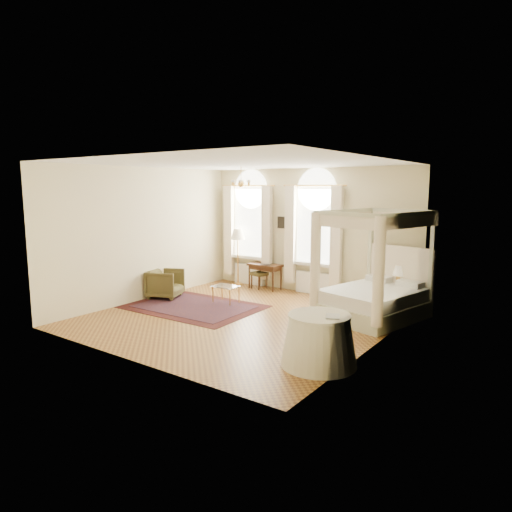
{
  "coord_description": "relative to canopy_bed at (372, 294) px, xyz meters",
  "views": [
    {
      "loc": [
        5.82,
        -7.61,
        2.8
      ],
      "look_at": [
        0.11,
        0.4,
        1.32
      ],
      "focal_mm": 32.0,
      "sensor_mm": 36.0,
      "label": 1
    }
  ],
  "objects": [
    {
      "name": "canopy_bed",
      "position": [
        0.0,
        0.0,
        0.0
      ],
      "size": [
        2.18,
        2.48,
        2.32
      ],
      "color": "#B7B895",
      "rests_on": "ground"
    },
    {
      "name": "window_left",
      "position": [
        -4.21,
        1.23,
        0.96
      ],
      "size": [
        1.62,
        0.27,
        3.29
      ],
      "color": "white",
      "rests_on": "room_walls"
    },
    {
      "name": "nightstand_lamp",
      "position": [
        0.24,
        0.98,
        0.37
      ],
      "size": [
        0.29,
        0.29,
        0.42
      ],
      "color": "gold",
      "rests_on": "nightstand"
    },
    {
      "name": "wall_pictures",
      "position": [
        -2.22,
        1.33,
        1.36
      ],
      "size": [
        2.54,
        0.03,
        0.39
      ],
      "color": "black",
      "rests_on": "room_walls"
    },
    {
      "name": "nightstand",
      "position": [
        0.14,
        1.06,
        -0.22
      ],
      "size": [
        0.45,
        0.42,
        0.62
      ],
      "primitive_type": "cube",
      "rotation": [
        0.0,
        0.0,
        0.06
      ],
      "color": "#3A220F",
      "rests_on": "ground"
    },
    {
      "name": "oriental_rug",
      "position": [
        -3.78,
        -1.56,
        -0.52
      ],
      "size": [
        3.12,
        2.28,
        0.01
      ],
      "color": "#3D110E",
      "rests_on": "ground"
    },
    {
      "name": "stool",
      "position": [
        -3.65,
        0.96,
        -0.14
      ],
      "size": [
        0.48,
        0.48,
        0.46
      ],
      "color": "#4A3F20",
      "rests_on": "ground"
    },
    {
      "name": "side_table",
      "position": [
        0.3,
        -3.03,
        -0.12
      ],
      "size": [
        1.21,
        1.21,
        0.83
      ],
      "color": "#EDE8CE",
      "rests_on": "ground"
    },
    {
      "name": "writing_desk",
      "position": [
        -3.5,
        1.03,
        0.07
      ],
      "size": [
        0.96,
        0.54,
        0.7
      ],
      "color": "#3A220F",
      "rests_on": "ground"
    },
    {
      "name": "armchair",
      "position": [
        -5.01,
        -1.3,
        -0.16
      ],
      "size": [
        1.04,
        1.03,
        0.73
      ],
      "primitive_type": "imported",
      "rotation": [
        0.0,
        0.0,
        1.97
      ],
      "color": "#473F1E",
      "rests_on": "ground"
    },
    {
      "name": "chandelier",
      "position": [
        -3.21,
        -0.44,
        2.38
      ],
      "size": [
        0.51,
        0.45,
        0.5
      ],
      "color": "gold",
      "rests_on": "room_walls"
    },
    {
      "name": "window_right",
      "position": [
        -2.11,
        1.23,
        0.96
      ],
      "size": [
        1.62,
        0.27,
        3.29
      ],
      "color": "white",
      "rests_on": "room_walls"
    },
    {
      "name": "laptop",
      "position": [
        -3.38,
        0.91,
        0.19
      ],
      "size": [
        0.33,
        0.24,
        0.02
      ],
      "primitive_type": "imported",
      "rotation": [
        0.0,
        0.0,
        3.3
      ],
      "color": "black",
      "rests_on": "writing_desk"
    },
    {
      "name": "room_walls",
      "position": [
        -2.31,
        -1.64,
        1.45
      ],
      "size": [
        6.0,
        6.0,
        6.0
      ],
      "color": "beige",
      "rests_on": "ground"
    },
    {
      "name": "book",
      "position": [
        0.45,
        -3.09,
        0.31
      ],
      "size": [
        0.3,
        0.34,
        0.03
      ],
      "primitive_type": "imported",
      "rotation": [
        0.0,
        0.0,
        0.42
      ],
      "color": "black",
      "rests_on": "side_table"
    },
    {
      "name": "ground",
      "position": [
        -2.31,
        -1.64,
        -0.53
      ],
      "size": [
        6.0,
        6.0,
        0.0
      ],
      "primitive_type": "plane",
      "color": "olive",
      "rests_on": "ground"
    },
    {
      "name": "coffee_table",
      "position": [
        -3.4,
        -0.81,
        -0.15
      ],
      "size": [
        0.62,
        0.44,
        0.42
      ],
      "color": "silver",
      "rests_on": "ground"
    },
    {
      "name": "floor_lamp",
      "position": [
        -4.48,
        1.06,
        0.86
      ],
      "size": [
        0.42,
        0.42,
        1.63
      ],
      "color": "gold",
      "rests_on": "ground"
    }
  ]
}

